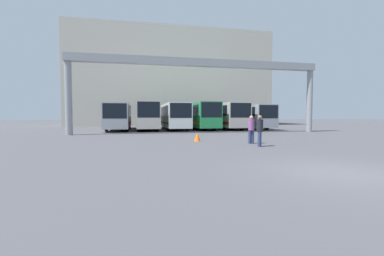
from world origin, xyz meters
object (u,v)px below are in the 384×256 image
bus_slot_0 (119,115)px  bus_slot_4 (224,115)px  pedestrian_mid_right (251,129)px  bus_slot_1 (147,114)px  bus_slot_5 (248,115)px  bus_slot_2 (174,115)px  traffic_cone (197,137)px  bus_slot_3 (199,114)px  pedestrian_near_right (260,130)px

bus_slot_0 → bus_slot_4: 13.17m
pedestrian_mid_right → bus_slot_4: bearing=-92.6°
bus_slot_1 → bus_slot_4: 9.88m
bus_slot_5 → bus_slot_2: bearing=-176.5°
bus_slot_4 → traffic_cone: (-7.04, -14.93, -1.54)m
bus_slot_3 → bus_slot_5: bus_slot_3 is taller
bus_slot_1 → traffic_cone: (2.84, -15.08, -1.56)m
bus_slot_0 → pedestrian_mid_right: 19.52m
bus_slot_1 → bus_slot_5: bearing=0.1°
bus_slot_2 → pedestrian_near_right: bus_slot_2 is taller
pedestrian_near_right → bus_slot_2: bearing=-142.0°
traffic_cone → bus_slot_5: bearing=55.6°
bus_slot_1 → pedestrian_near_right: 19.50m
bus_slot_2 → bus_slot_4: bearing=3.7°
bus_slot_4 → bus_slot_1: bearing=179.2°
bus_slot_2 → pedestrian_near_right: 18.25m
bus_slot_1 → pedestrian_mid_right: bearing=-71.5°
bus_slot_5 → bus_slot_3: bearing=178.3°
bus_slot_2 → bus_slot_5: bus_slot_2 is taller
bus_slot_1 → bus_slot_3: 6.59m
pedestrian_near_right → traffic_cone: 4.55m
bus_slot_0 → bus_slot_3: bearing=0.6°
bus_slot_3 → pedestrian_near_right: 18.92m
bus_slot_4 → traffic_cone: 16.58m
bus_slot_1 → bus_slot_2: 3.34m
bus_slot_3 → pedestrian_mid_right: bus_slot_3 is taller
pedestrian_mid_right → pedestrian_near_right: bearing=94.0°
bus_slot_0 → bus_slot_4: bus_slot_4 is taller
bus_slot_1 → traffic_cone: size_ratio=19.13×
bus_slot_5 → pedestrian_near_right: bearing=-112.1°
bus_slot_0 → bus_slot_4: size_ratio=1.05×
bus_slot_4 → bus_slot_0: bearing=178.9°
bus_slot_2 → traffic_cone: (-0.45, -14.50, -1.51)m
bus_slot_4 → bus_slot_5: bus_slot_4 is taller
bus_slot_2 → bus_slot_4: 6.60m
bus_slot_5 → pedestrian_mid_right: bus_slot_5 is taller
bus_slot_0 → pedestrian_mid_right: bus_slot_0 is taller
bus_slot_0 → pedestrian_near_right: (8.87, -18.77, -0.83)m
bus_slot_1 → traffic_cone: bus_slot_1 is taller
bus_slot_3 → pedestrian_near_right: bearing=-93.1°
pedestrian_near_right → bus_slot_1: bearing=-132.5°
pedestrian_mid_right → traffic_cone: (-2.92, 2.09, -0.62)m
bus_slot_1 → traffic_cone: bearing=-79.3°
bus_slot_1 → pedestrian_mid_right: 18.13m
bus_slot_5 → traffic_cone: bearing=-124.4°
bus_slot_3 → bus_slot_4: bearing=-6.2°
traffic_cone → pedestrian_mid_right: bearing=-35.6°
bus_slot_5 → pedestrian_mid_right: (-7.42, -17.19, -0.82)m
bus_slot_1 → pedestrian_near_right: (5.57, -18.66, -0.94)m
bus_slot_5 → traffic_cone: 18.36m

